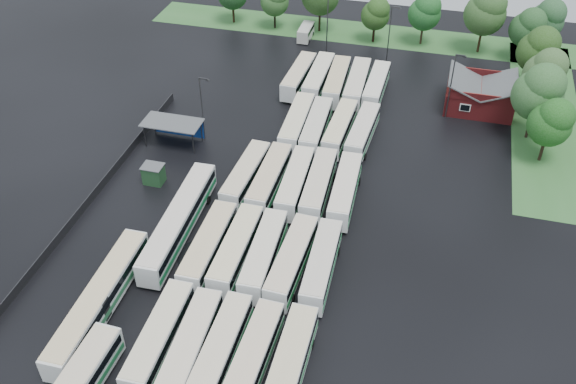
# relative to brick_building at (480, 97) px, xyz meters

# --- Properties ---
(ground) EXTENTS (160.00, 160.00, 0.00)m
(ground) POSITION_rel_brick_building_xyz_m (-24.00, -42.77, -1.87)
(ground) COLOR black
(ground) RESTS_ON ground
(brick_building) EXTENTS (10.07, 8.60, 5.39)m
(brick_building) POSITION_rel_brick_building_xyz_m (0.00, 0.00, 0.00)
(brick_building) COLOR maroon
(brick_building) RESTS_ON ground
(wash_shed) EXTENTS (8.20, 4.20, 3.58)m
(wash_shed) POSITION_rel_brick_building_xyz_m (-41.20, -20.74, 1.12)
(wash_shed) COLOR #2D2D30
(wash_shed) RESTS_ON ground
(utility_hut) EXTENTS (2.70, 2.20, 2.62)m
(utility_hut) POSITION_rel_brick_building_xyz_m (-40.20, -30.17, -0.55)
(utility_hut) COLOR #1C4321
(utility_hut) RESTS_ON ground
(grass_strip_north) EXTENTS (80.00, 10.00, 0.01)m
(grass_strip_north) POSITION_rel_brick_building_xyz_m (-22.00, 22.03, -1.86)
(grass_strip_north) COLOR #32692E
(grass_strip_north) RESTS_ON ground
(grass_strip_east) EXTENTS (10.00, 50.00, 0.01)m
(grass_strip_east) POSITION_rel_brick_building_xyz_m (10.00, 0.03, -1.86)
(grass_strip_east) COLOR #32692E
(grass_strip_east) RESTS_ON ground
(west_fence) EXTENTS (0.10, 50.00, 1.20)m
(west_fence) POSITION_rel_brick_building_xyz_m (-46.20, -34.77, -1.27)
(west_fence) COLOR #2D2D30
(west_fence) RESTS_ON ground
(bus_r1c0) EXTENTS (2.94, 12.57, 3.48)m
(bus_r1c0) POSITION_rel_brick_building_xyz_m (-28.36, -54.93, 0.05)
(bus_r1c0) COLOR white
(bus_r1c0) RESTS_ON ground
(bus_r1c1) EXTENTS (3.20, 12.72, 3.51)m
(bus_r1c1) POSITION_rel_brick_building_xyz_m (-25.03, -55.33, 0.07)
(bus_r1c1) COLOR white
(bus_r1c1) RESTS_ON ground
(bus_r1c2) EXTENTS (2.65, 12.35, 3.44)m
(bus_r1c2) POSITION_rel_brick_building_xyz_m (-22.17, -54.88, 0.02)
(bus_r1c2) COLOR white
(bus_r1c2) RESTS_ON ground
(bus_r1c3) EXTENTS (2.89, 12.42, 3.44)m
(bus_r1c3) POSITION_rel_brick_building_xyz_m (-18.97, -55.06, 0.03)
(bus_r1c3) COLOR white
(bus_r1c3) RESTS_ON ground
(bus_r1c4) EXTENTS (2.80, 12.77, 3.55)m
(bus_r1c4) POSITION_rel_brick_building_xyz_m (-15.43, -55.03, 0.09)
(bus_r1c4) COLOR white
(bus_r1c4) RESTS_ON ground
(bus_r2c0) EXTENTS (2.86, 12.79, 3.55)m
(bus_r2c0) POSITION_rel_brick_building_xyz_m (-28.24, -41.84, 0.09)
(bus_r2c0) COLOR white
(bus_r2c0) RESTS_ON ground
(bus_r2c1) EXTENTS (2.79, 12.66, 3.52)m
(bus_r2c1) POSITION_rel_brick_building_xyz_m (-25.08, -41.51, 0.07)
(bus_r2c1) COLOR white
(bus_r2c1) RESTS_ON ground
(bus_r2c2) EXTENTS (3.11, 12.56, 3.47)m
(bus_r2c2) POSITION_rel_brick_building_xyz_m (-21.93, -41.47, 0.04)
(bus_r2c2) COLOR white
(bus_r2c2) RESTS_ON ground
(bus_r2c3) EXTENTS (3.10, 12.62, 3.49)m
(bus_r2c3) POSITION_rel_brick_building_xyz_m (-18.71, -41.58, 0.05)
(bus_r2c3) COLOR white
(bus_r2c3) RESTS_ON ground
(bus_r2c4) EXTENTS (2.96, 12.24, 3.39)m
(bus_r2c4) POSITION_rel_brick_building_xyz_m (-15.46, -41.31, -0.00)
(bus_r2c4) COLOR white
(bus_r2c4) RESTS_ON ground
(bus_r3c0) EXTENTS (3.11, 12.27, 3.39)m
(bus_r3c0) POSITION_rel_brick_building_xyz_m (-28.31, -28.03, -0.00)
(bus_r3c0) COLOR white
(bus_r3c0) RESTS_ON ground
(bus_r3c1) EXTENTS (2.72, 12.55, 3.49)m
(bus_r3c1) POSITION_rel_brick_building_xyz_m (-25.13, -28.12, 0.05)
(bus_r3c1) COLOR white
(bus_r3c1) RESTS_ON ground
(bus_r3c2) EXTENTS (3.07, 12.45, 3.44)m
(bus_r3c2) POSITION_rel_brick_building_xyz_m (-21.83, -27.94, 0.03)
(bus_r3c2) COLOR white
(bus_r3c2) RESTS_ON ground
(bus_r3c3) EXTENTS (3.17, 12.71, 3.51)m
(bus_r3c3) POSITION_rel_brick_building_xyz_m (-18.85, -27.77, 0.06)
(bus_r3c3) COLOR white
(bus_r3c3) RESTS_ON ground
(bus_r3c4) EXTENTS (3.15, 12.62, 3.49)m
(bus_r3c4) POSITION_rel_brick_building_xyz_m (-15.47, -27.87, 0.05)
(bus_r3c4) COLOR white
(bus_r3c4) RESTS_ON ground
(bus_r4c1) EXTENTS (3.10, 12.84, 3.55)m
(bus_r4c1) POSITION_rel_brick_building_xyz_m (-25.02, -14.51, 0.09)
(bus_r4c1) COLOR white
(bus_r4c1) RESTS_ON ground
(bus_r4c2) EXTENTS (3.04, 12.45, 3.44)m
(bus_r4c2) POSITION_rel_brick_building_xyz_m (-22.15, -14.66, 0.03)
(bus_r4c2) COLOR white
(bus_r4c2) RESTS_ON ground
(bus_r4c3) EXTENTS (2.98, 12.20, 3.37)m
(bus_r4c3) POSITION_rel_brick_building_xyz_m (-18.85, -14.06, -0.01)
(bus_r4c3) COLOR white
(bus_r4c3) RESTS_ON ground
(bus_r4c4) EXTENTS (3.18, 12.22, 3.37)m
(bus_r4c4) POSITION_rel_brick_building_xyz_m (-15.61, -14.14, -0.01)
(bus_r4c4) COLOR white
(bus_r4c4) RESTS_ON ground
(bus_r5c0) EXTENTS (3.06, 12.32, 3.40)m
(bus_r5c0) POSITION_rel_brick_building_xyz_m (-28.22, -0.70, 0.01)
(bus_r5c0) COLOR white
(bus_r5c0) RESTS_ON ground
(bus_r5c1) EXTENTS (2.69, 12.61, 3.51)m
(bus_r5c1) POSITION_rel_brick_building_xyz_m (-25.01, -0.44, 0.06)
(bus_r5c1) COLOR white
(bus_r5c1) RESTS_ON ground
(bus_r5c2) EXTENTS (3.22, 12.72, 3.51)m
(bus_r5c2) POSITION_rel_brick_building_xyz_m (-21.94, -1.05, 0.07)
(bus_r5c2) COLOR white
(bus_r5c2) RESTS_ON ground
(bus_r5c3) EXTENTS (3.11, 12.90, 3.57)m
(bus_r5c3) POSITION_rel_brick_building_xyz_m (-18.73, -1.01, 0.10)
(bus_r5c3) COLOR white
(bus_r5c3) RESTS_ON ground
(bus_r5c4) EXTENTS (2.74, 12.14, 3.37)m
(bus_r5c4) POSITION_rel_brick_building_xyz_m (-15.73, -0.65, -0.01)
(bus_r5c4) COLOR white
(bus_r5c4) RESTS_ON ground
(artic_bus_west_b) EXTENTS (3.27, 19.29, 3.57)m
(artic_bus_west_b) POSITION_rel_brick_building_xyz_m (-33.09, -38.64, 0.11)
(artic_bus_west_b) COLOR white
(artic_bus_west_b) RESTS_ON ground
(artic_bus_west_c) EXTENTS (2.90, 18.66, 3.46)m
(artic_bus_west_c) POSITION_rel_brick_building_xyz_m (-36.18, -52.14, 0.05)
(artic_bus_west_c) COLOR white
(artic_bus_west_c) RESTS_ON ground
(minibus) EXTENTS (2.12, 5.55, 2.42)m
(minibus) POSITION_rel_brick_building_xyz_m (-31.33, 16.98, -0.52)
(minibus) COLOR silver
(minibus) RESTS_ON ground
(tree_north_3) EXTENTS (5.09, 5.09, 8.44)m
(tree_north_3) POSITION_rel_brick_building_xyz_m (-19.03, 18.92, 3.56)
(tree_north_3) COLOR black
(tree_north_3) RESTS_ON ground
(tree_north_4) EXTENTS (5.77, 5.77, 9.55)m
(tree_north_4) POSITION_rel_brick_building_xyz_m (-10.59, 20.28, 4.28)
(tree_north_4) COLOR #3C2C1E
(tree_north_4) RESTS_ON ground
(tree_north_5) EXTENTS (7.16, 7.16, 11.85)m
(tree_north_5) POSITION_rel_brick_building_xyz_m (-0.46, 19.51, 5.76)
(tree_north_5) COLOR #372314
(tree_north_5) RESTS_ON ground
(tree_north_6) EXTENTS (6.11, 6.11, 10.13)m
(tree_north_6) POSITION_rel_brick_building_xyz_m (9.83, 21.68, 4.65)
(tree_north_6) COLOR black
(tree_north_6) RESTS_ON ground
(tree_east_0) EXTENTS (5.84, 5.84, 9.67)m
(tree_east_0) POSITION_rel_brick_building_xyz_m (8.80, -12.14, 4.35)
(tree_east_0) COLOR black
(tree_east_0) RESTS_ON ground
(tree_east_1) EXTENTS (7.07, 7.07, 11.71)m
(tree_east_1) POSITION_rel_brick_building_xyz_m (7.19, -6.73, 5.67)
(tree_east_1) COLOR black
(tree_east_1) RESTS_ON ground
(tree_east_2) EXTENTS (6.27, 6.27, 10.39)m
(tree_east_2) POSITION_rel_brick_building_xyz_m (8.59, 1.29, 4.81)
(tree_east_2) COLOR #3B281D
(tree_east_2) RESTS_ON ground
(tree_east_3) EXTENTS (6.45, 6.45, 10.69)m
(tree_east_3) POSITION_rel_brick_building_xyz_m (7.88, 8.22, 5.01)
(tree_east_3) COLOR black
(tree_east_3) RESTS_ON ground
(tree_east_4) EXTENTS (5.86, 5.84, 9.67)m
(tree_east_4) POSITION_rel_brick_building_xyz_m (6.65, 17.88, 4.35)
(tree_east_4) COLOR black
(tree_east_4) RESTS_ON ground
(lamp_post_ne) EXTENTS (1.59, 0.31, 10.35)m
(lamp_post_ne) POSITION_rel_brick_building_xyz_m (-4.47, -4.14, 4.14)
(lamp_post_ne) COLOR #2D2D30
(lamp_post_ne) RESTS_ON ground
(lamp_post_nw) EXTENTS (1.52, 0.30, 9.87)m
(lamp_post_nw) POSITION_rel_brick_building_xyz_m (-37.33, -18.97, 3.87)
(lamp_post_nw) COLOR #2D2D30
(lamp_post_nw) RESTS_ON ground
(lamp_post_back_w) EXTENTS (1.69, 0.33, 10.97)m
(lamp_post_back_w) POSITION_rel_brick_building_xyz_m (-26.12, 11.34, 4.50)
(lamp_post_back_w) COLOR #2D2D30
(lamp_post_back_w) RESTS_ON ground
(lamp_post_back_e) EXTENTS (1.59, 0.31, 10.36)m
(lamp_post_back_e) POSITION_rel_brick_building_xyz_m (-15.48, 10.73, 4.15)
(lamp_post_back_e) COLOR #2D2D30
(lamp_post_back_e) RESTS_ON ground
(puddle_2) EXTENTS (6.19, 6.19, 0.01)m
(puddle_2) POSITION_rel_brick_building_xyz_m (-29.02, -41.57, -1.86)
(puddle_2) COLOR black
(puddle_2) RESTS_ON ground
(puddle_3) EXTENTS (2.94, 2.94, 0.01)m
(puddle_3) POSITION_rel_brick_building_xyz_m (-19.56, -41.84, -1.86)
(puddle_3) COLOR black
(puddle_3) RESTS_ON ground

